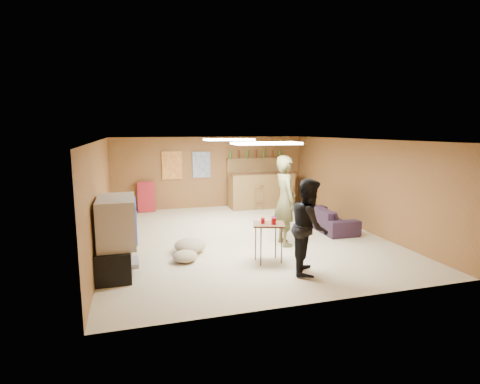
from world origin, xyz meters
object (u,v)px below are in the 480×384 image
object	(u,v)px
tv_body	(117,221)
bar_counter	(262,190)
person_olive	(285,201)
tray_table	(268,243)
person_black	(309,226)
sofa	(328,217)

from	to	relation	value
tv_body	bar_counter	distance (m)	6.09
person_olive	tray_table	xyz separation A→B (m)	(-0.70, -0.91, -0.58)
tv_body	tray_table	bearing A→B (deg)	-5.22
bar_counter	person_black	distance (m)	5.45
bar_counter	person_black	bearing A→B (deg)	-100.96
person_olive	sofa	bearing A→B (deg)	-57.00
bar_counter	person_olive	xyz separation A→B (m)	(-0.81, -3.78, 0.40)
person_black	tray_table	size ratio (longest dim) A/B	2.22
tv_body	person_olive	world-z (taller)	person_olive
tv_body	person_olive	distance (m)	3.40
person_olive	person_black	xyz separation A→B (m)	(-0.22, -1.57, -0.14)
person_olive	sofa	xyz separation A→B (m)	(1.55, 0.94, -0.67)
bar_counter	sofa	xyz separation A→B (m)	(0.74, -2.84, -0.27)
bar_counter	person_olive	size ratio (longest dim) A/B	1.06
sofa	tray_table	distance (m)	2.92
person_black	sofa	xyz separation A→B (m)	(1.77, 2.51, -0.53)
bar_counter	sofa	distance (m)	2.95
tv_body	tray_table	xyz separation A→B (m)	(2.63, -0.24, -0.54)
person_olive	tray_table	size ratio (longest dim) A/B	2.61
tv_body	person_olive	bearing A→B (deg)	11.41
sofa	tray_table	bearing A→B (deg)	131.47
tv_body	tray_table	world-z (taller)	tv_body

